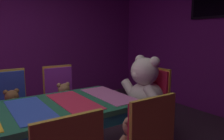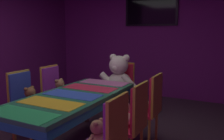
% 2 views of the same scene
% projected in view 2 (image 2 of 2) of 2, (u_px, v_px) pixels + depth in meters
% --- Properties ---
extents(wall_back, '(5.20, 0.12, 2.80)m').
position_uv_depth(wall_back, '(151.00, 38.00, 5.88)').
color(wall_back, '#721E72').
rests_on(wall_back, ground_plane).
extents(banquet_table, '(0.90, 2.02, 0.75)m').
position_uv_depth(banquet_table, '(73.00, 101.00, 3.18)').
color(banquet_table, '#26724C').
rests_on(banquet_table, ground_plane).
extents(chair_left_1, '(0.42, 0.41, 0.98)m').
position_uv_depth(chair_left_1, '(23.00, 98.00, 3.56)').
color(chair_left_1, '#2D47B2').
rests_on(chair_left_1, ground_plane).
extents(teddy_left_1, '(0.26, 0.34, 0.32)m').
position_uv_depth(teddy_left_1, '(31.00, 99.00, 3.50)').
color(teddy_left_1, brown).
rests_on(teddy_left_1, chair_left_1).
extents(chair_left_2, '(0.42, 0.41, 0.98)m').
position_uv_depth(chair_left_2, '(53.00, 89.00, 4.11)').
color(chair_left_2, purple).
rests_on(chair_left_2, ground_plane).
extents(teddy_left_2, '(0.26, 0.34, 0.32)m').
position_uv_depth(teddy_left_2, '(60.00, 90.00, 4.05)').
color(teddy_left_2, '#9E7247').
rests_on(teddy_left_2, chair_left_2).
extents(chair_right_0, '(0.42, 0.41, 0.98)m').
position_uv_depth(chair_right_0, '(110.00, 136.00, 2.26)').
color(chair_right_0, purple).
rests_on(chair_right_0, ground_plane).
extents(teddy_right_0, '(0.23, 0.29, 0.28)m').
position_uv_depth(teddy_right_0, '(97.00, 135.00, 2.32)').
color(teddy_right_0, '#9E7247').
rests_on(teddy_right_0, chair_right_0).
extents(chair_right_1, '(0.42, 0.41, 0.98)m').
position_uv_depth(chair_right_1, '(134.00, 116.00, 2.78)').
color(chair_right_1, red).
rests_on(chair_right_1, ground_plane).
extents(teddy_right_1, '(0.26, 0.34, 0.32)m').
position_uv_depth(teddy_right_1, '(122.00, 114.00, 2.85)').
color(teddy_right_1, beige).
rests_on(teddy_right_1, chair_right_1).
extents(chair_right_2, '(0.42, 0.41, 0.98)m').
position_uv_depth(chair_right_2, '(151.00, 102.00, 3.33)').
color(chair_right_2, red).
rests_on(chair_right_2, ground_plane).
extents(teddy_right_2, '(0.27, 0.35, 0.33)m').
position_uv_depth(teddy_right_2, '(141.00, 101.00, 3.39)').
color(teddy_right_2, tan).
rests_on(teddy_right_2, chair_right_2).
extents(throne_chair, '(0.41, 0.42, 0.98)m').
position_uv_depth(throne_chair, '(122.00, 83.00, 4.55)').
color(throne_chair, red).
rests_on(throne_chair, ground_plane).
extents(king_teddy_bear, '(0.73, 0.57, 0.69)m').
position_uv_depth(king_teddy_bear, '(118.00, 77.00, 4.37)').
color(king_teddy_bear, silver).
rests_on(king_teddy_bear, throne_chair).
extents(wall_tv, '(1.26, 0.06, 0.73)m').
position_uv_depth(wall_tv, '(151.00, 10.00, 5.69)').
color(wall_tv, black).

